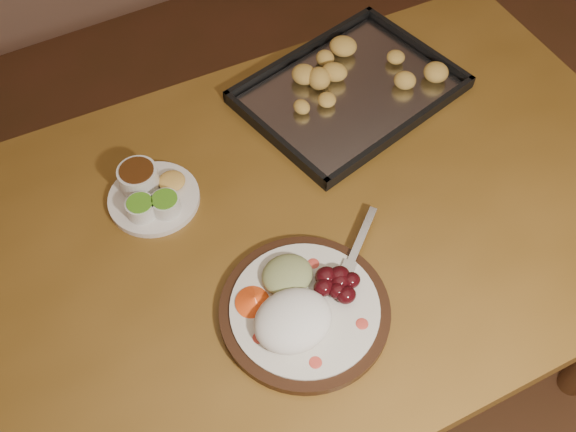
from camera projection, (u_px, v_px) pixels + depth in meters
ground at (420, 404)px, 1.77m from camera, size 4.00×4.00×0.00m
dining_table at (296, 248)px, 1.30m from camera, size 1.54×0.97×0.75m
dinner_plate at (301, 308)px, 1.09m from camera, size 0.37×0.29×0.07m
condiment_saucer at (150, 193)px, 1.23m from camera, size 0.18×0.18×0.06m
baking_tray at (350, 90)px, 1.40m from camera, size 0.50×0.41×0.05m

